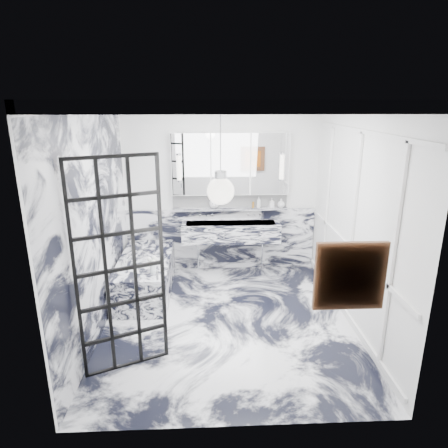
{
  "coord_description": "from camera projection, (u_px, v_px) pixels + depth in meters",
  "views": [
    {
      "loc": [
        -0.26,
        -4.67,
        2.79
      ],
      "look_at": [
        -0.01,
        0.5,
        1.19
      ],
      "focal_mm": 32.0,
      "sensor_mm": 36.0,
      "label": 1
    }
  ],
  "objects": [
    {
      "name": "amber_bottle",
      "position": [
        253.0,
        205.0,
        6.61
      ],
      "size": [
        0.04,
        0.04,
        0.1
      ],
      "primitive_type": "cylinder",
      "color": "#8C5919",
      "rests_on": "ledge"
    },
    {
      "name": "ledge",
      "position": [
        230.0,
        209.0,
        6.63
      ],
      "size": [
        1.9,
        0.14,
        0.04
      ],
      "primitive_type": "cube",
      "color": "silver",
      "rests_on": "wall_back"
    },
    {
      "name": "subway_tile",
      "position": [
        230.0,
        200.0,
        6.65
      ],
      "size": [
        1.9,
        0.03,
        0.23
      ],
      "primitive_type": "cube",
      "color": "white",
      "rests_on": "wall_back"
    },
    {
      "name": "ceiling",
      "position": [
        227.0,
        100.0,
        4.47
      ],
      "size": [
        3.6,
        3.6,
        0.0
      ],
      "primitive_type": "plane",
      "rotation": [
        3.14,
        0.0,
        0.0
      ],
      "color": "white",
      "rests_on": "wall_back"
    },
    {
      "name": "artwork",
      "position": [
        350.0,
        276.0,
        3.23
      ],
      "size": [
        0.49,
        0.05,
        0.49
      ],
      "primitive_type": "cube",
      "color": "#C65914",
      "rests_on": "wall_front"
    },
    {
      "name": "soap_bottle_c",
      "position": [
        281.0,
        203.0,
        6.63
      ],
      "size": [
        0.12,
        0.12,
        0.15
      ],
      "primitive_type": "imported",
      "rotation": [
        0.0,
        0.0,
        0.05
      ],
      "color": "silver",
      "rests_on": "ledge"
    },
    {
      "name": "crittall_door",
      "position": [
        120.0,
        269.0,
        4.07
      ],
      "size": [
        0.82,
        0.38,
        2.29
      ],
      "primitive_type": null,
      "rotation": [
        0.0,
        0.0,
        0.41
      ],
      "color": "black",
      "rests_on": "floor"
    },
    {
      "name": "bathtub",
      "position": [
        146.0,
        275.0,
        6.01
      ],
      "size": [
        0.75,
        1.65,
        0.55
      ],
      "primitive_type": "cube",
      "color": "silver",
      "rests_on": "floor"
    },
    {
      "name": "wall_back",
      "position": [
        221.0,
        189.0,
        6.6
      ],
      "size": [
        3.6,
        0.0,
        3.6
      ],
      "primitive_type": "plane",
      "rotation": [
        1.57,
        0.0,
        0.0
      ],
      "color": "white",
      "rests_on": "floor"
    },
    {
      "name": "trough_sink",
      "position": [
        231.0,
        232.0,
        6.57
      ],
      "size": [
        1.6,
        0.45,
        0.3
      ],
      "primitive_type": "cube",
      "color": "silver",
      "rests_on": "wall_back"
    },
    {
      "name": "soap_bottle_a",
      "position": [
        259.0,
        202.0,
        6.6
      ],
      "size": [
        0.09,
        0.09,
        0.19
      ],
      "primitive_type": "imported",
      "rotation": [
        0.0,
        0.0,
        -0.23
      ],
      "color": "#8C5919",
      "rests_on": "ledge"
    },
    {
      "name": "wall_front",
      "position": [
        239.0,
        284.0,
        3.16
      ],
      "size": [
        3.6,
        0.0,
        3.6
      ],
      "primitive_type": "plane",
      "rotation": [
        -1.57,
        0.0,
        0.0
      ],
      "color": "white",
      "rests_on": "floor"
    },
    {
      "name": "sconce_right",
      "position": [
        282.0,
        167.0,
        6.37
      ],
      "size": [
        0.07,
        0.07,
        0.4
      ],
      "primitive_type": "cylinder",
      "color": "white",
      "rests_on": "mirror_cabinet"
    },
    {
      "name": "panel_molding",
      "position": [
        353.0,
        226.0,
        4.98
      ],
      "size": [
        0.03,
        3.4,
        2.3
      ],
      "primitive_type": "cube",
      "color": "white",
      "rests_on": "floor"
    },
    {
      "name": "wall_right",
      "position": [
        355.0,
        218.0,
        4.95
      ],
      "size": [
        0.0,
        3.6,
        3.6
      ],
      "primitive_type": "plane",
      "rotation": [
        1.57,
        0.0,
        -1.57
      ],
      "color": "white",
      "rests_on": "floor"
    },
    {
      "name": "marble_clad_back",
      "position": [
        221.0,
        239.0,
        6.83
      ],
      "size": [
        3.18,
        0.05,
        1.05
      ],
      "primitive_type": "cube",
      "color": "silver",
      "rests_on": "floor"
    },
    {
      "name": "pendant_light",
      "position": [
        221.0,
        191.0,
        3.36
      ],
      "size": [
        0.23,
        0.23,
        0.23
      ],
      "primitive_type": "sphere",
      "color": "white",
      "rests_on": "ceiling"
    },
    {
      "name": "wall_left",
      "position": [
        95.0,
        221.0,
        4.81
      ],
      "size": [
        0.0,
        3.6,
        3.6
      ],
      "primitive_type": "plane",
      "rotation": [
        1.57,
        0.0,
        1.57
      ],
      "color": "white",
      "rests_on": "floor"
    },
    {
      "name": "flower_vase",
      "position": [
        153.0,
        269.0,
        5.41
      ],
      "size": [
        0.08,
        0.08,
        0.12
      ],
      "primitive_type": "cylinder",
      "color": "silver",
      "rests_on": "bathtub"
    },
    {
      "name": "soap_bottle_b",
      "position": [
        272.0,
        203.0,
        6.62
      ],
      "size": [
        0.08,
        0.09,
        0.16
      ],
      "primitive_type": "imported",
      "rotation": [
        0.0,
        0.0,
        0.16
      ],
      "color": "#4C4C51",
      "rests_on": "ledge"
    },
    {
      "name": "marble_clad_left",
      "position": [
        96.0,
        226.0,
        4.83
      ],
      "size": [
        0.02,
        3.56,
        2.68
      ],
      "primitive_type": "cube",
      "color": "silver",
      "rests_on": "floor"
    },
    {
      "name": "sconce_left",
      "position": [
        179.0,
        168.0,
        6.29
      ],
      "size": [
        0.07,
        0.07,
        0.4
      ],
      "primitive_type": "cylinder",
      "color": "white",
      "rests_on": "mirror_cabinet"
    },
    {
      "name": "mirror_cabinet",
      "position": [
        230.0,
        164.0,
        6.41
      ],
      "size": [
        1.9,
        0.16,
        1.0
      ],
      "primitive_type": "cube",
      "color": "white",
      "rests_on": "wall_back"
    },
    {
      "name": "face_pot",
      "position": [
        214.0,
        204.0,
        6.58
      ],
      "size": [
        0.16,
        0.16,
        0.16
      ],
      "primitive_type": "sphere",
      "color": "white",
      "rests_on": "ledge"
    },
    {
      "name": "floor",
      "position": [
        227.0,
        321.0,
        5.29
      ],
      "size": [
        3.6,
        3.6,
        0.0
      ],
      "primitive_type": "plane",
      "color": "silver",
      "rests_on": "ground"
    }
  ]
}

